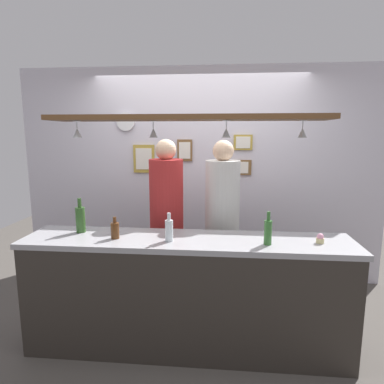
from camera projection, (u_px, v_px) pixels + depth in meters
The scene contains 20 objects.
ground_plane at pixel (191, 323), 3.22m from camera, with size 8.00×8.00×0.00m, color #4C4742.
back_wall at pixel (200, 176), 4.08m from camera, with size 4.40×0.06×2.60m, color silver.
bar_counter at pixel (185, 282), 2.62m from camera, with size 2.70×0.55×0.97m.
overhead_glass_rack at pixel (187, 118), 2.60m from camera, with size 2.20×0.36×0.04m, color brown.
hanging_wineglass_far_left at pixel (77, 132), 2.66m from camera, with size 0.07×0.07×0.13m.
hanging_wineglass_left at pixel (153, 132), 2.70m from camera, with size 0.07×0.07×0.13m.
hanging_wineglass_center_left at pixel (226, 132), 2.59m from camera, with size 0.07×0.07×0.13m.
hanging_wineglass_center at pixel (302, 132), 2.58m from camera, with size 0.07×0.07×0.13m.
person_left_red_shirt at pixel (167, 209), 3.36m from camera, with size 0.34×0.34×1.76m.
person_middle_white_patterned_shirt at pixel (222, 210), 3.31m from camera, with size 0.34×0.34×1.75m.
bottle_beer_brown_stubby at pixel (115, 230), 2.71m from camera, with size 0.07×0.07×0.18m.
bottle_champagne_green at pixel (80, 219), 2.88m from camera, with size 0.08×0.08×0.30m.
bottle_soda_clear at pixel (169, 230), 2.64m from camera, with size 0.06×0.06×0.23m.
bottle_beer_green_import at pixel (268, 232), 2.55m from camera, with size 0.06×0.06×0.26m.
cupcake at pixel (320, 239), 2.60m from camera, with size 0.06×0.06×0.08m.
picture_frame_crest at pixel (185, 150), 4.00m from camera, with size 0.18×0.02×0.26m.
picture_frame_lower_pair at pixel (239, 167), 3.98m from camera, with size 0.30×0.02×0.18m.
picture_frame_caricature at pixel (144, 159), 4.07m from camera, with size 0.26×0.02×0.34m.
picture_frame_upper_small at pixel (243, 142), 3.92m from camera, with size 0.22×0.02×0.18m.
wall_clock at pixel (126, 122), 4.00m from camera, with size 0.22×0.22×0.03m, color white.
Camera 1 is at (0.29, -2.95, 1.80)m, focal length 31.10 mm.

